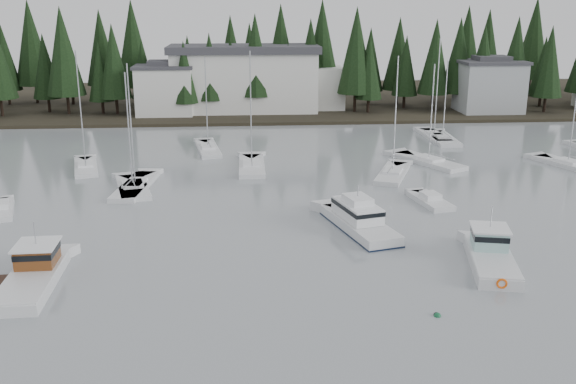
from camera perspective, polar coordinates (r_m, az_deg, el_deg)
name	(u,v)px	position (r m, az deg, el deg)	size (l,w,h in m)	color
ground	(361,384)	(33.29, 6.47, -16.64)	(260.00, 260.00, 0.00)	gray
far_shore_land	(270,100)	(125.80, -1.61, 8.16)	(240.00, 54.00, 1.00)	black
conifer_treeline	(273,109)	(114.94, -1.35, 7.37)	(200.00, 22.00, 20.00)	black
house_west	(165,89)	(107.92, -10.88, 8.99)	(9.54, 7.42, 8.75)	silver
house_east_a	(489,85)	(114.05, 17.46, 9.05)	(10.60, 8.48, 9.25)	#999EA0
harbor_inn	(256,79)	(110.43, -2.83, 10.01)	(29.50, 11.50, 10.90)	silver
lobster_boat_brown	(32,277)	(46.60, -21.80, -7.00)	(4.86, 9.21, 4.51)	silver
cabin_cruiser_center	(359,222)	(53.75, 6.30, -2.63)	(5.56, 10.38, 4.26)	silver
lobster_boat_teal	(491,257)	(48.58, 17.58, -5.56)	(4.66, 8.80, 4.65)	silver
sailboat_0	(208,150)	(82.69, -7.11, 3.71)	(3.91, 9.92, 12.36)	silver
sailboat_1	(86,168)	(76.37, -17.51, 2.02)	(4.42, 9.00, 13.79)	silver
sailboat_3	(135,188)	(66.96, -13.41, 0.35)	(3.73, 10.58, 13.11)	silver
sailboat_4	(442,140)	(90.81, 13.57, 4.51)	(3.43, 9.79, 11.37)	silver
sailboat_7	(393,175)	(70.98, 9.29, 1.50)	(5.92, 9.57, 13.42)	silver
sailboat_9	(568,166)	(80.93, 23.62, 2.17)	(5.72, 9.05, 13.24)	silver
sailboat_10	(428,163)	(77.36, 12.37, 2.56)	(7.15, 10.12, 12.08)	silver
sailboat_11	(252,167)	(73.47, -3.24, 2.20)	(2.94, 9.94, 13.70)	silver
sailboat_12	(133,189)	(66.56, -13.61, 0.23)	(4.89, 9.26, 12.32)	silver
sailboat_13	(434,137)	(92.44, 12.84, 4.78)	(2.72, 9.15, 14.16)	silver
runabout_0	(0,211)	(63.27, -24.21, -1.56)	(3.94, 6.79, 1.42)	silver
runabout_1	(430,202)	(61.83, 12.52, -0.87)	(3.26, 6.21, 1.42)	silver
mooring_buoy_green	(437,316)	(40.36, 13.13, -10.69)	(0.44, 0.44, 0.44)	#145933
mooring_buoy_dark	(436,315)	(40.47, 13.04, -10.60)	(0.35, 0.35, 0.35)	black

